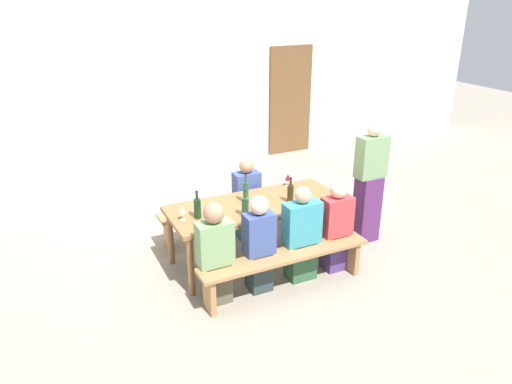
{
  "coord_description": "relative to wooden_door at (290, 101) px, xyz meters",
  "views": [
    {
      "loc": [
        -2.28,
        -4.68,
        3.09
      ],
      "look_at": [
        0.0,
        0.0,
        0.9
      ],
      "focal_mm": 34.07,
      "sensor_mm": 36.0,
      "label": 1
    }
  ],
  "objects": [
    {
      "name": "wine_bottle_0",
      "position": [
        -2.75,
        -3.82,
        -0.18
      ],
      "size": [
        0.08,
        0.08,
        0.31
      ],
      "color": "#234C2D",
      "rests_on": "tasting_table"
    },
    {
      "name": "seated_guest_near_1",
      "position": [
        -2.74,
        -4.15,
        -0.51
      ],
      "size": [
        0.32,
        0.24,
        1.12
      ],
      "rotation": [
        0.0,
        0.0,
        1.57
      ],
      "color": "#293839",
      "rests_on": "ground"
    },
    {
      "name": "seated_guest_far_0",
      "position": [
        -2.35,
        -2.99,
        -0.52
      ],
      "size": [
        0.34,
        0.24,
        1.11
      ],
      "rotation": [
        0.0,
        0.0,
        -1.57
      ],
      "color": "#2A5051",
      "rests_on": "ground"
    },
    {
      "name": "seated_guest_near_3",
      "position": [
        -1.74,
        -4.15,
        -0.52
      ],
      "size": [
        0.35,
        0.24,
        1.11
      ],
      "rotation": [
        0.0,
        0.0,
        1.57
      ],
      "color": "#4C3370",
      "rests_on": "ground"
    },
    {
      "name": "bench_near",
      "position": [
        -2.49,
        -4.3,
        -0.69
      ],
      "size": [
        1.97,
        0.3,
        0.45
      ],
      "color": "#9E7247",
      "rests_on": "ground"
    },
    {
      "name": "tasting_table",
      "position": [
        -2.49,
        -3.57,
        -0.38
      ],
      "size": [
        2.07,
        0.85,
        0.75
      ],
      "color": "olive",
      "rests_on": "ground"
    },
    {
      "name": "bench_far",
      "position": [
        -2.49,
        -2.84,
        -0.69
      ],
      "size": [
        1.97,
        0.3,
        0.45
      ],
      "color": "#9E7247",
      "rests_on": "ground"
    },
    {
      "name": "wine_glass_1",
      "position": [
        -3.4,
        -3.61,
        -0.17
      ],
      "size": [
        0.07,
        0.07,
        0.18
      ],
      "color": "silver",
      "rests_on": "tasting_table"
    },
    {
      "name": "wine_glass_0",
      "position": [
        -1.88,
        -3.24,
        -0.18
      ],
      "size": [
        0.08,
        0.08,
        0.16
      ],
      "color": "silver",
      "rests_on": "tasting_table"
    },
    {
      "name": "standing_host",
      "position": [
        -0.96,
        -3.72,
        -0.28
      ],
      "size": [
        0.39,
        0.24,
        1.61
      ],
      "rotation": [
        0.0,
        0.0,
        3.14
      ],
      "color": "#53265B",
      "rests_on": "ground"
    },
    {
      "name": "seated_guest_near_2",
      "position": [
        -2.21,
        -4.15,
        -0.52
      ],
      "size": [
        0.42,
        0.24,
        1.13
      ],
      "rotation": [
        0.0,
        0.0,
        1.57
      ],
      "color": "#2C5838",
      "rests_on": "ground"
    },
    {
      "name": "wine_bottle_1",
      "position": [
        -2.58,
        -3.47,
        -0.17
      ],
      "size": [
        0.07,
        0.07,
        0.35
      ],
      "color": "#234C2D",
      "rests_on": "tasting_table"
    },
    {
      "name": "wine_bottle_3",
      "position": [
        -3.24,
        -3.63,
        -0.18
      ],
      "size": [
        0.08,
        0.08,
        0.32
      ],
      "color": "#143319",
      "rests_on": "tasting_table"
    },
    {
      "name": "wooden_door",
      "position": [
        0.0,
        0.0,
        0.0
      ],
      "size": [
        0.9,
        0.06,
        2.1
      ],
      "primitive_type": "cube",
      "color": "brown",
      "rests_on": "ground"
    },
    {
      "name": "ground_plane",
      "position": [
        -2.49,
        -3.57,
        -1.05
      ],
      "size": [
        24.0,
        24.0,
        0.0
      ],
      "primitive_type": "plane",
      "color": "gray"
    },
    {
      "name": "back_wall",
      "position": [
        -2.49,
        0.14,
        0.55
      ],
      "size": [
        14.0,
        0.2,
        3.2
      ],
      "primitive_type": "cube",
      "color": "silver",
      "rests_on": "ground"
    },
    {
      "name": "seated_guest_near_0",
      "position": [
        -3.24,
        -4.15,
        -0.5
      ],
      "size": [
        0.37,
        0.24,
        1.14
      ],
      "rotation": [
        0.0,
        0.0,
        1.57
      ],
      "color": "#514F3A",
      "rests_on": "ground"
    },
    {
      "name": "wine_bottle_2",
      "position": [
        -2.11,
        -3.71,
        -0.18
      ],
      "size": [
        0.07,
        0.07,
        0.31
      ],
      "color": "#332814",
      "rests_on": "tasting_table"
    }
  ]
}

